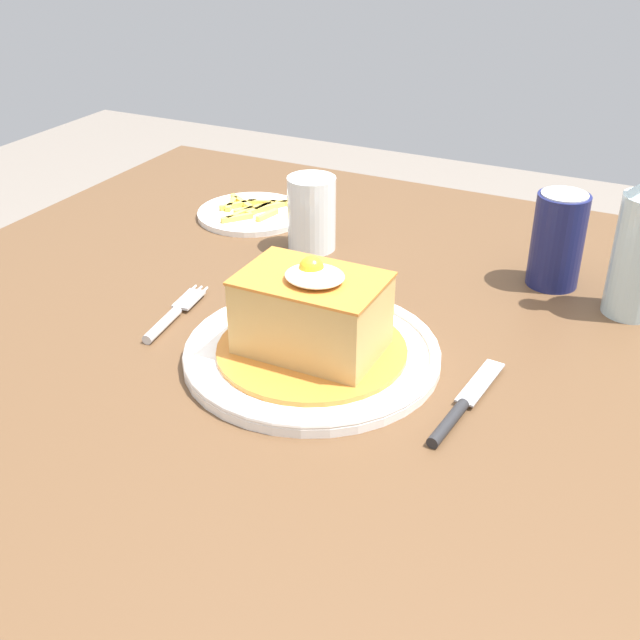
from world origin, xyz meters
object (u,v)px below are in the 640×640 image
(soda_can, at_px, (558,240))
(drinking_glass, at_px, (312,218))
(fork, at_px, (171,316))
(side_plate_fries, at_px, (252,213))
(main_plate, at_px, (312,353))
(knife, at_px, (458,411))

(soda_can, distance_m, drinking_glass, 0.33)
(fork, height_order, side_plate_fries, side_plate_fries)
(main_plate, relative_size, side_plate_fries, 1.66)
(fork, distance_m, knife, 0.37)
(fork, bearing_deg, soda_can, 37.98)
(drinking_glass, bearing_deg, side_plate_fries, 154.40)
(knife, bearing_deg, main_plate, 170.76)
(fork, height_order, soda_can, soda_can)
(drinking_glass, bearing_deg, fork, -101.72)
(fork, distance_m, drinking_glass, 0.27)
(drinking_glass, relative_size, side_plate_fries, 0.62)
(fork, height_order, knife, same)
(drinking_glass, bearing_deg, knife, -43.60)
(fork, relative_size, soda_can, 1.14)
(fork, distance_m, soda_can, 0.49)
(knife, xyz_separation_m, side_plate_fries, (-0.45, 0.36, -0.00))
(soda_can, relative_size, side_plate_fries, 0.73)
(fork, bearing_deg, side_plate_fries, 104.10)
(knife, distance_m, soda_can, 0.34)
(main_plate, relative_size, fork, 1.99)
(fork, xyz_separation_m, knife, (0.37, -0.03, 0.00))
(side_plate_fries, bearing_deg, soda_can, -3.54)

